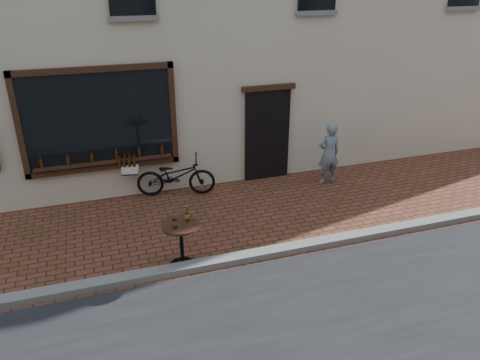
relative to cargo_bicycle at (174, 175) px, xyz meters
name	(u,v)px	position (x,y,z in m)	size (l,w,h in m)	color
ground	(236,268)	(0.44, -3.21, -0.48)	(90.00, 90.00, 0.00)	#52301A
kerb	(232,259)	(0.44, -3.01, -0.42)	(90.00, 0.25, 0.12)	slate
cargo_bicycle	(174,175)	(0.00, 0.00, 0.00)	(2.16, 1.00, 0.99)	black
bistro_table	(181,236)	(-0.42, -2.86, 0.12)	(0.66, 0.66, 1.12)	black
pedestrian	(329,154)	(3.62, -0.50, 0.28)	(0.55, 0.36, 1.50)	slate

